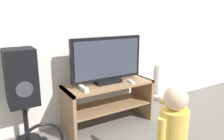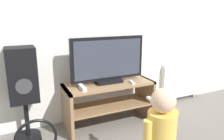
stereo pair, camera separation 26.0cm
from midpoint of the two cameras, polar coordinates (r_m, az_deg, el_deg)
The scene contains 9 objects.
ground_plane at distance 2.78m, azimuth 4.05°, elevation -15.70°, with size 16.00×16.00×0.00m, color slate.
wall_back at distance 2.88m, azimuth -0.83°, elevation 12.60°, with size 10.00×0.06×2.60m.
tv_stand at distance 2.80m, azimuth 1.88°, elevation -7.12°, with size 1.12×0.46×0.55m.
television at distance 2.68m, azimuth 1.76°, elevation 2.47°, with size 0.95×0.20×0.57m.
game_console at distance 2.51m, azimuth -4.85°, elevation -4.60°, with size 0.05×0.20×0.04m.
remote_primary at distance 2.74m, azimuth 7.98°, elevation -3.25°, with size 0.06×0.13×0.03m.
child at distance 1.81m, azimuth 16.84°, elevation -15.31°, with size 0.33×0.49×0.87m.
speaker_tower at distance 2.53m, azimuth -19.68°, elevation -1.88°, with size 0.31×0.29×1.05m.
radiator at distance 3.81m, azimuth 19.79°, elevation -2.52°, with size 0.80×0.08×0.62m.
Camera 2 is at (-1.08, -2.15, 1.39)m, focal length 35.00 mm.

